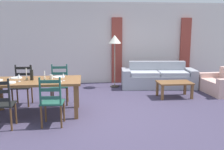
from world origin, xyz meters
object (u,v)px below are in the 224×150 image
at_px(couch, 158,78).
at_px(standing_lamp, 115,42).
at_px(wine_bottle, 32,75).
at_px(armchair_upholstered, 222,85).
at_px(dining_chair_near_right, 52,101).
at_px(coffee_table, 174,84).
at_px(dining_chair_far_left, 23,85).
at_px(dining_table, 36,84).
at_px(wine_glass_near_right, 63,76).
at_px(wine_glass_near_left, 19,76).
at_px(dining_chair_far_right, 60,84).
at_px(dining_chair_near_left, 1,104).
at_px(coffee_cup_primary, 51,77).

height_order(couch, standing_lamp, standing_lamp).
bearing_deg(wine_bottle, armchair_upholstered, 13.96).
xyz_separation_m(couch, standing_lamp, (-1.36, 0.18, 1.12)).
bearing_deg(dining_chair_near_right, coffee_table, 29.76).
xyz_separation_m(dining_chair_far_left, wine_bottle, (0.39, -0.75, 0.39)).
distance_m(wine_bottle, armchair_upholstered, 5.21).
xyz_separation_m(dining_chair_near_right, coffee_table, (3.01, 1.72, -0.12)).
relative_size(dining_table, wine_glass_near_right, 11.80).
relative_size(wine_glass_near_left, wine_glass_near_right, 1.00).
height_order(wine_bottle, armchair_upholstered, wine_bottle).
bearing_deg(coffee_table, dining_chair_far_left, -176.36).
bearing_deg(wine_glass_near_right, wine_bottle, 167.41).
xyz_separation_m(wine_glass_near_left, couch, (3.63, 2.35, -0.57)).
distance_m(coffee_table, armchair_upholstered, 1.55).
xyz_separation_m(dining_table, coffee_table, (3.43, 1.00, -0.31)).
bearing_deg(wine_bottle, couch, 32.95).
xyz_separation_m(couch, coffee_table, (0.09, -1.22, 0.06)).
bearing_deg(dining_chair_far_right, standing_lamp, 46.58).
distance_m(dining_chair_near_right, standing_lamp, 3.61).
height_order(dining_chair_near_right, wine_glass_near_right, dining_chair_near_right).
bearing_deg(standing_lamp, wine_glass_near_left, -131.95).
bearing_deg(coffee_table, couch, 94.25).
bearing_deg(dining_chair_near_right, dining_chair_far_left, 120.84).
height_order(dining_table, coffee_table, dining_table).
bearing_deg(dining_chair_near_left, standing_lamp, 52.26).
relative_size(dining_table, wine_glass_near_left, 11.80).
relative_size(couch, coffee_table, 2.61).
height_order(wine_bottle, couch, wine_bottle).
relative_size(dining_chair_far_right, coffee_table, 1.07).
relative_size(wine_glass_near_left, coffee_cup_primary, 1.79).
relative_size(wine_glass_near_left, standing_lamp, 0.10).
distance_m(wine_bottle, coffee_cup_primary, 0.41).
height_order(dining_chair_far_left, coffee_table, dining_chair_far_left).
height_order(wine_glass_near_left, standing_lamp, standing_lamp).
bearing_deg(dining_chair_near_left, wine_glass_near_right, 30.17).
relative_size(coffee_cup_primary, standing_lamp, 0.05).
xyz_separation_m(dining_chair_near_left, wine_glass_near_right, (1.07, 0.62, 0.38)).
xyz_separation_m(dining_table, dining_chair_far_right, (0.42, 0.75, -0.19)).
xyz_separation_m(wine_bottle, wine_glass_near_left, (-0.22, -0.14, -0.01)).
bearing_deg(dining_chair_far_right, armchair_upholstered, 6.32).
distance_m(dining_table, dining_chair_near_left, 0.91).
relative_size(dining_table, dining_chair_far_right, 1.98).
relative_size(wine_glass_near_left, armchair_upholstered, 0.13).
height_order(wine_glass_near_left, coffee_table, wine_glass_near_left).
distance_m(dining_chair_far_left, dining_chair_far_right, 0.88).
bearing_deg(coffee_cup_primary, dining_table, -165.31).
relative_size(dining_chair_near_right, armchair_upholstered, 0.80).
xyz_separation_m(dining_table, armchair_upholstered, (4.95, 1.25, -0.41)).
distance_m(dining_chair_near_left, couch, 4.84).
distance_m(dining_chair_near_left, wine_glass_near_left, 0.76).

